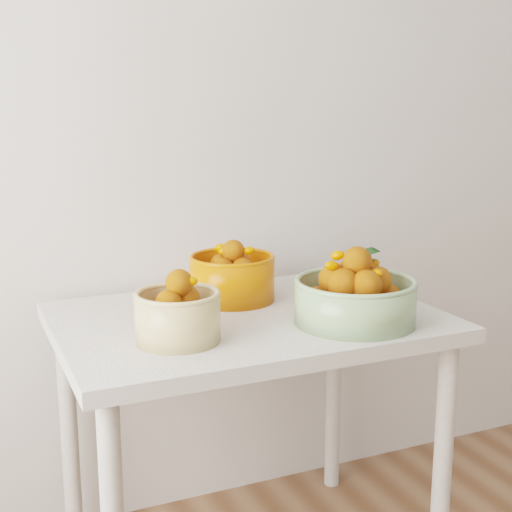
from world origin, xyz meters
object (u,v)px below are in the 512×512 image
object	(u,v)px
bowl_cream	(178,314)
bowl_orange	(232,276)
bowl_green	(355,297)
table	(248,349)

from	to	relation	value
bowl_cream	bowl_orange	bearing A→B (deg)	48.19
bowl_cream	bowl_green	world-z (taller)	bowl_green
table	bowl_cream	bearing A→B (deg)	-150.82
table	bowl_orange	distance (m)	0.22
table	bowl_cream	distance (m)	0.31
table	bowl_orange	size ratio (longest dim) A/B	3.32
bowl_green	table	bearing A→B (deg)	141.91
bowl_green	bowl_orange	bearing A→B (deg)	122.37
table	bowl_orange	xyz separation A→B (m)	(0.02, 0.15, 0.17)
bowl_cream	bowl_orange	size ratio (longest dim) A/B	0.85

